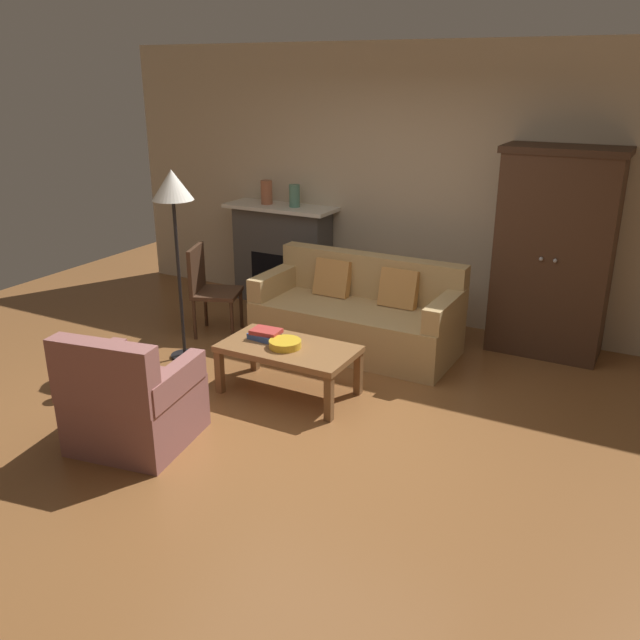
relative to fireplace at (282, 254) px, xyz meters
name	(u,v)px	position (x,y,z in m)	size (l,w,h in m)	color
ground_plane	(300,414)	(1.55, -2.30, -0.57)	(9.60, 9.60, 0.00)	brown
back_wall	(423,187)	(1.55, 0.25, 0.83)	(7.20, 0.10, 2.80)	beige
fireplace	(282,254)	(0.00, 0.00, 0.00)	(1.26, 0.48, 1.12)	#4C4947
armoire	(554,253)	(2.95, -0.08, 0.39)	(1.06, 0.57, 1.91)	#472D1E
couch	(358,316)	(1.36, -0.85, -0.25)	(1.93, 0.87, 0.86)	tan
coffee_table	(288,352)	(1.28, -2.01, -0.20)	(1.10, 0.60, 0.42)	olive
fruit_bowl	(285,344)	(1.27, -2.05, -0.12)	(0.26, 0.26, 0.06)	gold
book_stack	(265,334)	(1.03, -1.97, -0.11)	(0.27, 0.20, 0.08)	#38569E
mantel_vase_terracotta	(267,192)	(-0.18, -0.02, 0.68)	(0.13, 0.13, 0.26)	#A86042
mantel_vase_jade	(295,196)	(0.18, -0.02, 0.67)	(0.12, 0.12, 0.24)	slate
armchair_near_left	(131,404)	(0.72, -3.23, -0.25)	(0.89, 0.89, 0.88)	#935B56
side_chair_wooden	(208,285)	(-0.13, -1.22, -0.06)	(0.57, 0.57, 0.90)	#472D1E
floor_lamp	(173,197)	(0.03, -1.83, 0.93)	(0.36, 0.36, 1.73)	black
dog	(101,359)	(-0.18, -2.64, -0.32)	(0.25, 0.57, 0.39)	tan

